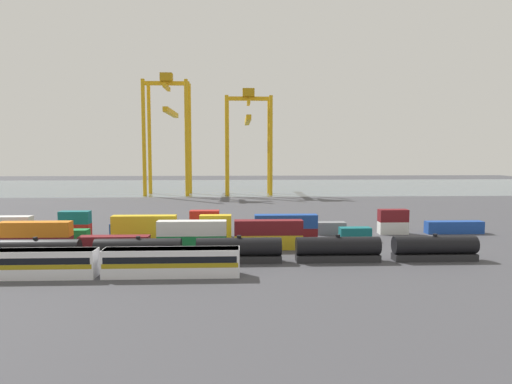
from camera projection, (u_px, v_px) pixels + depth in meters
The scene contains 31 objects.
ground_plane at pixel (211, 214), 125.39m from camera, with size 420.00×420.00×0.00m, color #424247.
harbour_water at pixel (223, 186), 227.50m from camera, with size 400.00×110.00×0.01m, color slate.
passenger_train at pixel (100, 262), 61.30m from camera, with size 38.47×3.14×3.90m.
freight_tank_row at pixel (239, 250), 69.57m from camera, with size 75.52×2.79×4.25m.
shipping_container_0 at pixel (36, 244), 77.50m from camera, with size 12.10×2.44×2.60m, color maroon.
shipping_container_1 at pixel (35, 229), 77.27m from camera, with size 12.10×2.44×2.60m, color orange.
shipping_container_2 at pixel (115, 243), 78.08m from camera, with size 12.10×2.44×2.60m, color maroon.
shipping_container_3 at pixel (192, 243), 78.66m from camera, with size 12.10×2.44×2.60m, color #197538.
shipping_container_4 at pixel (192, 228), 78.43m from camera, with size 12.10×2.44×2.60m, color silver.
shipping_container_5 at pixel (268, 242), 79.23m from camera, with size 12.10×2.44×2.60m, color gold.
shipping_container_6 at pixel (268, 227), 79.01m from camera, with size 12.10×2.44×2.60m, color maroon.
shipping_container_9 at pixel (72, 236), 84.58m from camera, with size 6.04×2.44×2.60m, color #197538.
shipping_container_10 at pixel (145, 236), 85.16m from camera, with size 12.10×2.44×2.60m, color gold.
shipping_container_11 at pixel (144, 222), 84.93m from camera, with size 12.10×2.44×2.60m, color gold.
shipping_container_12 at pixel (216, 235), 85.74m from camera, with size 6.04×2.44×2.60m, color gold.
shipping_container_13 at pixel (216, 222), 85.51m from camera, with size 6.04×2.44×2.60m, color gold.
shipping_container_14 at pixel (286, 235), 86.32m from camera, with size 12.10×2.44×2.60m, color maroon.
shipping_container_15 at pixel (286, 221), 86.09m from camera, with size 12.10×2.44×2.60m, color #1C4299.
shipping_container_16 at pixel (355, 234), 86.90m from camera, with size 6.04×2.44×2.60m, color #146066.
shipping_container_17 at pixel (75, 230), 91.42m from camera, with size 6.04×2.44×2.60m, color #AD211C.
shipping_container_18 at pixel (75, 217), 91.19m from camera, with size 6.04×2.44×2.60m, color #146066.
shipping_container_19 at pixel (140, 230), 91.99m from camera, with size 12.10×2.44×2.60m, color #1C4299.
shipping_container_20 at pixel (205, 229), 92.55m from camera, with size 6.04×2.44×2.60m, color #AD211C.
shipping_container_21 at pixel (205, 217), 92.32m from camera, with size 6.04×2.44×2.60m, color #AD211C.
shipping_container_22 at pixel (268, 229), 93.12m from camera, with size 12.10×2.44×2.60m, color #146066.
shipping_container_23 at pixel (331, 228), 93.68m from camera, with size 6.04×2.44×2.60m, color slate.
shipping_container_24 at pixel (393, 228), 94.25m from camera, with size 6.04×2.44×2.60m, color silver.
shipping_container_25 at pixel (393, 216), 94.02m from camera, with size 6.04×2.44×2.60m, color maroon.
shipping_container_26 at pixel (454, 227), 94.81m from camera, with size 12.10×2.44×2.60m, color #1C4299.
gantry_crane_west at pixel (168, 123), 182.83m from camera, with size 18.35×34.24×49.01m.
gantry_crane_central at pixel (248, 130), 185.37m from camera, with size 19.20×37.56×43.10m.
Camera 1 is at (7.35, -84.81, 17.07)m, focal length 31.29 mm.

